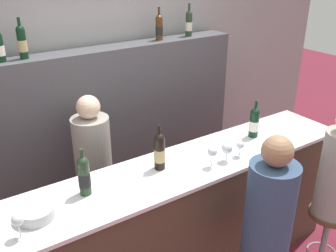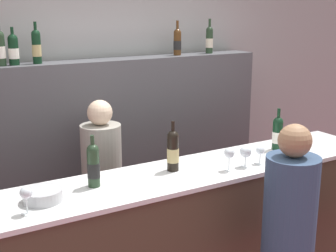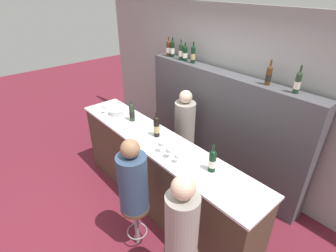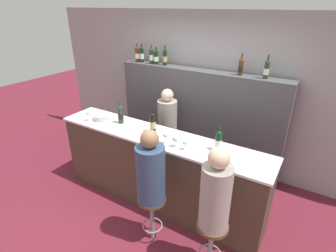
# 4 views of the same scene
# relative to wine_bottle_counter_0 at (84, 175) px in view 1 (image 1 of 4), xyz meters

# --- Properties ---
(wall_back) EXTENTS (6.40, 0.05, 2.60)m
(wall_back) POSITION_rel_wine_bottle_counter_0_xyz_m (0.67, 1.40, 0.07)
(wall_back) COLOR #9E9E9E
(wall_back) RESTS_ON ground_plane
(bar_counter) EXTENTS (3.06, 0.57, 1.10)m
(bar_counter) POSITION_rel_wine_bottle_counter_0_xyz_m (0.67, -0.06, -0.68)
(bar_counter) COLOR #473828
(bar_counter) RESTS_ON ground_plane
(back_bar_cabinet) EXTENTS (2.86, 0.28, 1.72)m
(back_bar_cabinet) POSITION_rel_wine_bottle_counter_0_xyz_m (0.67, 1.17, -0.37)
(back_bar_cabinet) COLOR #4C4C51
(back_bar_cabinet) RESTS_ON ground_plane
(wine_bottle_counter_0) EXTENTS (0.08, 0.08, 0.32)m
(wine_bottle_counter_0) POSITION_rel_wine_bottle_counter_0_xyz_m (0.00, 0.00, 0.00)
(wine_bottle_counter_0) COLOR #233823
(wine_bottle_counter_0) RESTS_ON bar_counter
(wine_bottle_counter_1) EXTENTS (0.08, 0.08, 0.34)m
(wine_bottle_counter_1) POSITION_rel_wine_bottle_counter_0_xyz_m (0.56, 0.00, 0.00)
(wine_bottle_counter_1) COLOR black
(wine_bottle_counter_1) RESTS_ON bar_counter
(wine_bottle_counter_2) EXTENTS (0.08, 0.08, 0.32)m
(wine_bottle_counter_2) POSITION_rel_wine_bottle_counter_0_xyz_m (1.49, 0.00, -0.01)
(wine_bottle_counter_2) COLOR black
(wine_bottle_counter_2) RESTS_ON bar_counter
(wine_bottle_backbar_4) EXTENTS (0.07, 0.07, 0.32)m
(wine_bottle_backbar_4) POSITION_rel_wine_bottle_counter_0_xyz_m (0.02, 1.17, 0.63)
(wine_bottle_backbar_4) COLOR black
(wine_bottle_backbar_4) RESTS_ON back_bar_cabinet
(wine_bottle_backbar_5) EXTENTS (0.07, 0.07, 0.31)m
(wine_bottle_backbar_5) POSITION_rel_wine_bottle_counter_0_xyz_m (1.31, 1.17, 0.61)
(wine_bottle_backbar_5) COLOR #4C2D14
(wine_bottle_backbar_5) RESTS_ON back_bar_cabinet
(wine_bottle_backbar_6) EXTENTS (0.07, 0.07, 0.32)m
(wine_bottle_backbar_6) POSITION_rel_wine_bottle_counter_0_xyz_m (1.67, 1.17, 0.62)
(wine_bottle_backbar_6) COLOR #233823
(wine_bottle_backbar_6) RESTS_ON back_bar_cabinet
(wine_glass_0) EXTENTS (0.07, 0.07, 0.15)m
(wine_glass_0) POSITION_rel_wine_bottle_counter_0_xyz_m (-0.45, -0.19, -0.03)
(wine_glass_0) COLOR silver
(wine_glass_0) RESTS_ON bar_counter
(wine_glass_1) EXTENTS (0.07, 0.07, 0.16)m
(wine_glass_1) POSITION_rel_wine_bottle_counter_0_xyz_m (0.88, -0.19, -0.02)
(wine_glass_1) COLOR silver
(wine_glass_1) RESTS_ON bar_counter
(wine_glass_2) EXTENTS (0.08, 0.08, 0.15)m
(wine_glass_2) POSITION_rel_wine_bottle_counter_0_xyz_m (1.03, -0.19, -0.03)
(wine_glass_2) COLOR silver
(wine_glass_2) RESTS_ON bar_counter
(wine_glass_3) EXTENTS (0.07, 0.07, 0.13)m
(wine_glass_3) POSITION_rel_wine_bottle_counter_0_xyz_m (1.16, -0.19, -0.05)
(wine_glass_3) COLOR silver
(wine_glass_3) RESTS_ON bar_counter
(metal_bowl) EXTENTS (0.22, 0.22, 0.07)m
(metal_bowl) POSITION_rel_wine_bottle_counter_0_xyz_m (-0.33, -0.07, -0.10)
(metal_bowl) COLOR #B7B7BC
(metal_bowl) RESTS_ON bar_counter
(guest_seated_left) EXTENTS (0.32, 0.32, 0.88)m
(guest_seated_left) POSITION_rel_wine_bottle_counter_0_xyz_m (0.99, -0.66, -0.22)
(guest_seated_left) COLOR #334766
(guest_seated_left) RESTS_ON bar_stool_left
(bar_stool_right) EXTENTS (0.33, 0.33, 0.63)m
(bar_stool_right) POSITION_rel_wine_bottle_counter_0_xyz_m (1.75, -0.66, -0.75)
(bar_stool_right) COLOR gray
(bar_stool_right) RESTS_ON ground_plane
(bartender) EXTENTS (0.32, 0.32, 1.47)m
(bartender) POSITION_rel_wine_bottle_counter_0_xyz_m (0.34, 0.72, -0.55)
(bartender) COLOR gray
(bartender) RESTS_ON ground_plane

